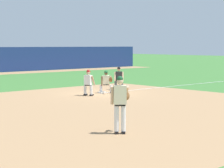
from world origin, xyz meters
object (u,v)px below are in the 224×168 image
first_base_bag (102,92)px  baseball (112,104)px  pitcher (120,101)px  first_baseman (106,81)px  umpire (119,77)px  baserunner (88,82)px

first_base_bag → baseball: first_base_bag is taller
pitcher → first_baseman: (7.39, 9.13, -0.33)m
first_base_bag → umpire: size_ratio=0.26×
first_base_bag → pitcher: size_ratio=0.20×
first_baseman → baserunner: size_ratio=0.92×
baserunner → umpire: same height
pitcher → first_baseman: bearing=51.0°
pitcher → baserunner: 10.57m
first_baseman → umpire: size_ratio=0.92×
first_base_bag → baserunner: baserunner is taller
first_baseman → baseball: bearing=-127.9°
first_baseman → baserunner: bearing=-169.6°
umpire → first_baseman: bearing=-153.1°
baseball → pitcher: pitcher is taller
first_base_bag → umpire: umpire is taller
baseball → baserunner: size_ratio=0.05×
first_base_bag → pitcher: 11.78m
baseball → umpire: size_ratio=0.05×
first_base_bag → umpire: bearing=20.8°
pitcher → baserunner: size_ratio=1.27×
baseball → umpire: umpire is taller
first_base_bag → baseball: (-2.86, -4.10, -0.01)m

